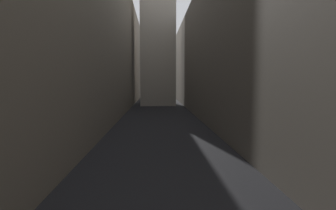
% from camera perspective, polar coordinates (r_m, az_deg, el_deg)
% --- Properties ---
extents(ground_plane, '(264.00, 264.00, 0.00)m').
position_cam_1_polar(ground_plane, '(37.91, -1.69, -3.18)').
color(ground_plane, black).
extents(building_block_left, '(15.82, 108.00, 22.85)m').
position_cam_1_polar(building_block_left, '(42.05, -20.87, 12.92)').
color(building_block_left, '#756B5B').
rests_on(building_block_left, ground).
extents(building_block_right, '(11.68, 108.00, 18.76)m').
position_cam_1_polar(building_block_right, '(41.48, 14.37, 10.35)').
color(building_block_right, '#60594F').
rests_on(building_block_right, ground).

